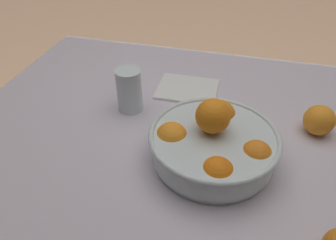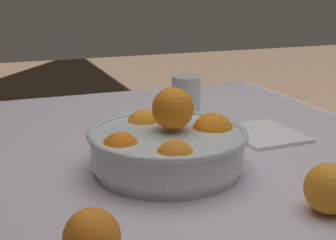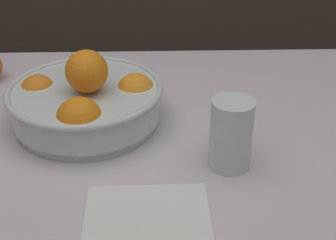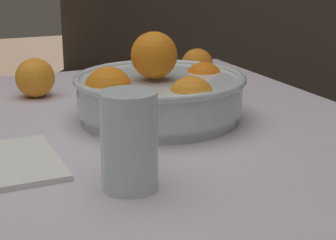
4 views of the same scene
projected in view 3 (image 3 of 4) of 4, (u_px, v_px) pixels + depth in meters
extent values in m
cube|color=silver|center=(144.00, 158.00, 0.83)|extent=(1.13, 0.91, 0.03)
cylinder|color=#936B47|center=(323.00, 176.00, 1.36)|extent=(0.05, 0.05, 0.68)
cylinder|color=silver|center=(88.00, 118.00, 0.90)|extent=(0.27, 0.27, 0.02)
cylinder|color=silver|center=(86.00, 102.00, 0.88)|extent=(0.28, 0.28, 0.05)
torus|color=silver|center=(85.00, 89.00, 0.86)|extent=(0.29, 0.29, 0.01)
sphere|color=orange|center=(136.00, 93.00, 0.89)|extent=(0.08, 0.08, 0.08)
sphere|color=orange|center=(81.00, 76.00, 0.95)|extent=(0.07, 0.07, 0.07)
sphere|color=orange|center=(38.00, 93.00, 0.89)|extent=(0.07, 0.07, 0.07)
sphere|color=orange|center=(80.00, 120.00, 0.79)|extent=(0.08, 0.08, 0.08)
sphere|color=orange|center=(87.00, 71.00, 0.83)|extent=(0.08, 0.08, 0.08)
cylinder|color=#F4A314|center=(230.00, 141.00, 0.76)|extent=(0.06, 0.06, 0.09)
cylinder|color=silver|center=(231.00, 134.00, 0.75)|extent=(0.07, 0.07, 0.12)
cube|color=white|center=(147.00, 220.00, 0.66)|extent=(0.18, 0.15, 0.01)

